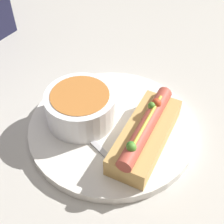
# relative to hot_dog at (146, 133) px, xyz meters

# --- Properties ---
(ground_plane) EXTENTS (4.00, 4.00, 0.00)m
(ground_plane) POSITION_rel_hot_dog_xyz_m (0.01, 0.06, -0.04)
(ground_plane) COLOR #BCB7AD
(dinner_plate) EXTENTS (0.28, 0.28, 0.02)m
(dinner_plate) POSITION_rel_hot_dog_xyz_m (0.01, 0.06, -0.03)
(dinner_plate) COLOR white
(dinner_plate) RESTS_ON ground_plane
(hot_dog) EXTENTS (0.17, 0.08, 0.06)m
(hot_dog) POSITION_rel_hot_dog_xyz_m (0.00, 0.00, 0.00)
(hot_dog) COLOR tan
(hot_dog) RESTS_ON dinner_plate
(soup_bowl) EXTENTS (0.11, 0.11, 0.05)m
(soup_bowl) POSITION_rel_hot_dog_xyz_m (-0.01, 0.11, 0.01)
(soup_bowl) COLOR white
(soup_bowl) RESTS_ON dinner_plate
(spoon) EXTENTS (0.07, 0.17, 0.01)m
(spoon) POSITION_rel_hot_dog_xyz_m (-0.04, 0.09, -0.02)
(spoon) COLOR #B7B7BC
(spoon) RESTS_ON dinner_plate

